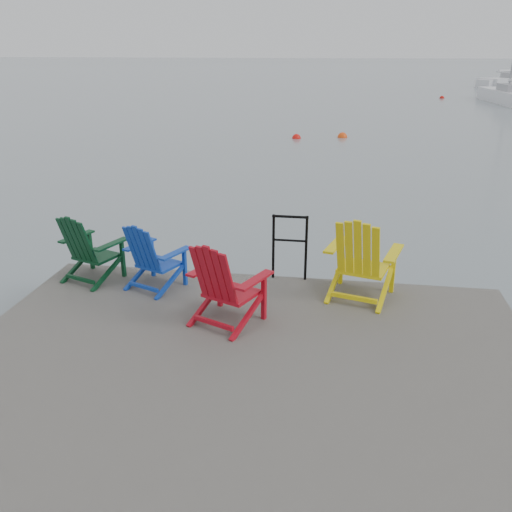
# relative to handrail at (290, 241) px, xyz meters

# --- Properties ---
(ground) EXTENTS (400.00, 400.00, 0.00)m
(ground) POSITION_rel_handrail_xyz_m (-0.25, -2.45, -1.04)
(ground) COLOR slate
(ground) RESTS_ON ground
(dock) EXTENTS (6.00, 5.00, 1.40)m
(dock) POSITION_rel_handrail_xyz_m (-0.25, -2.45, -0.69)
(dock) COLOR #2A2725
(dock) RESTS_ON ground
(handrail) EXTENTS (0.48, 0.04, 0.90)m
(handrail) POSITION_rel_handrail_xyz_m (0.00, 0.00, 0.00)
(handrail) COLOR black
(handrail) RESTS_ON dock
(chair_green) EXTENTS (0.90, 0.86, 0.94)m
(chair_green) POSITION_rel_handrail_xyz_m (-2.64, -0.47, -0.07)
(chair_green) COLOR #093419
(chair_green) RESTS_ON dock
(chair_blue) EXTENTS (0.87, 0.84, 0.90)m
(chair_blue) POSITION_rel_handrail_xyz_m (-1.72, -0.58, -0.09)
(chair_blue) COLOR #1039A6
(chair_blue) RESTS_ON dock
(chair_red) EXTENTS (0.98, 0.94, 1.00)m
(chair_red) POSITION_rel_handrail_xyz_m (-0.60, -1.40, -0.04)
(chair_red) COLOR #A80C1A
(chair_red) RESTS_ON dock
(chair_yellow) EXTENTS (1.01, 0.95, 1.08)m
(chair_yellow) POSITION_rel_handrail_xyz_m (0.93, -0.49, 0.00)
(chair_yellow) COLOR yellow
(chair_yellow) RESTS_ON dock
(sailboat_near) EXTENTS (2.49, 7.79, 10.69)m
(sailboat_near) POSITION_rel_handrail_xyz_m (11.55, 32.74, -0.69)
(sailboat_near) COLOR white
(sailboat_near) RESTS_ON ground
(buoy_a) EXTENTS (0.40, 0.40, 0.40)m
(buoy_a) POSITION_rel_handrail_xyz_m (0.66, 16.04, -1.04)
(buoy_a) COLOR #F1470E
(buoy_a) RESTS_ON ground
(buoy_b) EXTENTS (0.36, 0.36, 0.36)m
(buoy_b) POSITION_rel_handrail_xyz_m (-1.19, 15.47, -1.04)
(buoy_b) COLOR red
(buoy_b) RESTS_ON ground
(buoy_d) EXTENTS (0.35, 0.35, 0.35)m
(buoy_d) POSITION_rel_handrail_xyz_m (7.73, 35.73, -1.04)
(buoy_d) COLOR #BA110A
(buoy_d) RESTS_ON ground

